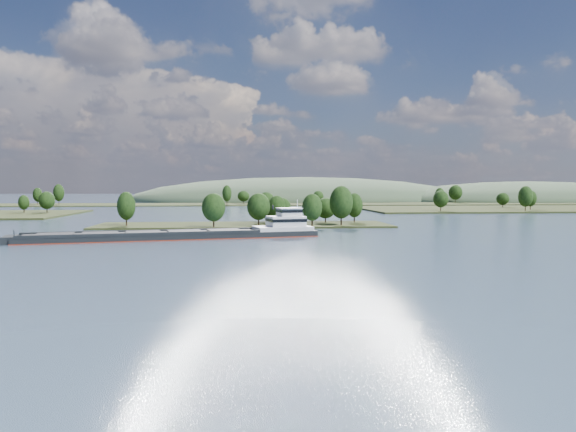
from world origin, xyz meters
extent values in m
plane|color=#3C4F67|center=(0.00, 120.00, 0.00)|extent=(1800.00, 1800.00, 0.00)
cube|color=black|center=(0.00, 180.00, 0.00)|extent=(100.00, 30.00, 1.20)
cylinder|color=black|center=(22.01, 167.76, 2.35)|extent=(0.50, 0.50, 3.50)
ellipsoid|color=black|center=(22.01, 167.76, 6.80)|extent=(6.69, 6.69, 9.00)
cylinder|color=black|center=(8.20, 189.04, 2.41)|extent=(0.50, 0.50, 3.62)
ellipsoid|color=black|center=(8.20, 189.04, 7.00)|extent=(7.26, 7.26, 9.30)
cylinder|color=black|center=(4.75, 173.45, 2.38)|extent=(0.50, 0.50, 3.55)
ellipsoid|color=black|center=(4.75, 173.45, 6.89)|extent=(7.76, 7.76, 9.13)
cylinder|color=black|center=(11.54, 183.06, 2.22)|extent=(0.50, 0.50, 3.23)
ellipsoid|color=black|center=(11.54, 183.06, 6.32)|extent=(6.39, 6.39, 8.31)
cylinder|color=black|center=(-9.93, 166.77, 2.39)|extent=(0.50, 0.50, 3.57)
ellipsoid|color=black|center=(-9.93, 166.77, 6.93)|extent=(7.57, 7.57, 9.19)
cylinder|color=black|center=(-39.07, 176.52, 2.45)|extent=(0.50, 0.50, 3.69)
ellipsoid|color=black|center=(-39.07, 176.52, 7.14)|extent=(6.12, 6.12, 9.50)
cylinder|color=black|center=(13.47, 185.28, 2.09)|extent=(0.50, 0.50, 2.98)
ellipsoid|color=black|center=(13.47, 185.28, 5.87)|extent=(6.77, 6.77, 7.65)
cylinder|color=black|center=(40.00, 186.26, 2.34)|extent=(0.50, 0.50, 3.48)
ellipsoid|color=black|center=(40.00, 186.26, 6.76)|extent=(6.16, 6.16, 8.94)
cylinder|color=black|center=(32.48, 172.13, 2.77)|extent=(0.50, 0.50, 4.34)
ellipsoid|color=black|center=(32.48, 172.13, 8.28)|extent=(8.00, 8.00, 11.15)
cylinder|color=black|center=(29.35, 185.70, 2.07)|extent=(0.50, 0.50, 2.93)
ellipsoid|color=black|center=(29.35, 185.70, 5.79)|extent=(7.61, 7.61, 7.54)
cylinder|color=black|center=(-94.16, 268.27, 2.48)|extent=(0.50, 0.50, 3.36)
ellipsoid|color=black|center=(-94.16, 268.27, 6.76)|extent=(7.59, 7.59, 8.65)
cylinder|color=black|center=(-105.31, 269.26, 2.21)|extent=(0.50, 0.50, 2.82)
ellipsoid|color=black|center=(-105.31, 269.26, 5.79)|extent=(5.19, 5.19, 7.25)
cylinder|color=black|center=(104.06, 270.55, 2.55)|extent=(0.50, 0.50, 3.50)
ellipsoid|color=black|center=(104.06, 270.55, 7.00)|extent=(7.95, 7.95, 8.99)
cylinder|color=black|center=(147.27, 264.75, 2.93)|extent=(0.50, 0.50, 4.26)
ellipsoid|color=black|center=(147.27, 264.75, 8.35)|extent=(7.46, 7.46, 10.97)
cylinder|color=black|center=(158.08, 279.49, 2.54)|extent=(0.50, 0.50, 3.48)
ellipsoid|color=black|center=(158.08, 279.49, 6.97)|extent=(6.58, 6.58, 8.96)
cylinder|color=black|center=(159.86, 315.03, 2.26)|extent=(0.50, 0.50, 2.92)
ellipsoid|color=black|center=(159.86, 315.03, 5.97)|extent=(7.76, 7.76, 7.50)
cube|color=black|center=(0.00, 400.00, 0.00)|extent=(900.00, 60.00, 1.20)
cylinder|color=black|center=(-142.78, 399.17, 2.56)|extent=(0.50, 0.50, 3.91)
ellipsoid|color=black|center=(-142.78, 399.17, 7.53)|extent=(6.49, 6.49, 10.06)
cylinder|color=black|center=(144.51, 380.10, 2.55)|extent=(0.50, 0.50, 3.91)
ellipsoid|color=black|center=(144.51, 380.10, 7.52)|extent=(6.93, 6.93, 10.05)
cylinder|color=black|center=(3.15, 405.43, 2.19)|extent=(0.50, 0.50, 3.19)
ellipsoid|color=black|center=(3.15, 405.43, 6.25)|extent=(8.87, 8.87, 8.20)
cylinder|color=black|center=(170.28, 414.86, 2.91)|extent=(0.50, 0.50, 4.61)
ellipsoid|color=black|center=(170.28, 414.86, 8.77)|extent=(10.69, 10.69, 11.86)
cylinder|color=black|center=(-126.63, 394.05, 2.99)|extent=(0.50, 0.50, 4.78)
ellipsoid|color=black|center=(-126.63, 394.05, 9.06)|extent=(7.46, 7.46, 12.28)
cylinder|color=black|center=(57.33, 391.52, 2.20)|extent=(0.50, 0.50, 3.19)
ellipsoid|color=black|center=(57.33, 391.52, 6.25)|extent=(7.83, 7.83, 8.20)
cylinder|color=black|center=(-8.78, 382.37, 2.86)|extent=(0.50, 0.50, 4.51)
ellipsoid|color=black|center=(-8.78, 382.37, 8.60)|extent=(6.47, 6.47, 11.61)
ellipsoid|color=#394D35|center=(260.00, 470.00, 0.00)|extent=(260.00, 140.00, 36.00)
ellipsoid|color=#394D35|center=(60.00, 500.00, 0.00)|extent=(320.00, 160.00, 44.00)
cube|color=black|center=(-18.96, 133.54, 0.48)|extent=(76.59, 25.54, 2.10)
cube|color=maroon|center=(-18.96, 133.54, 0.05)|extent=(76.82, 25.76, 0.24)
cube|color=black|center=(-27.41, 136.49, 1.81)|extent=(57.87, 12.94, 0.76)
cube|color=black|center=(-25.42, 127.36, 1.81)|extent=(57.87, 12.94, 0.76)
cube|color=black|center=(-26.42, 131.92, 1.67)|extent=(57.75, 20.55, 0.29)
cube|color=black|center=(-46.92, 127.46, 1.96)|extent=(10.05, 9.47, 0.33)
cube|color=black|center=(-36.67, 129.69, 1.96)|extent=(10.05, 9.47, 0.33)
cube|color=black|center=(-26.42, 131.92, 1.96)|extent=(10.05, 9.47, 0.33)
cube|color=black|center=(-16.16, 134.15, 1.96)|extent=(10.05, 9.47, 0.33)
cube|color=black|center=(-5.91, 136.38, 1.96)|extent=(10.05, 9.47, 0.33)
cube|color=black|center=(-56.71, 125.34, 0.86)|extent=(4.62, 9.00, 1.91)
cylinder|color=black|center=(-55.78, 125.54, 2.19)|extent=(0.27, 0.27, 2.10)
cube|color=silver|center=(9.93, 139.83, 2.10)|extent=(16.86, 12.19, 1.14)
cube|color=silver|center=(10.87, 140.03, 4.01)|extent=(10.94, 9.48, 2.86)
cube|color=black|center=(10.87, 140.03, 4.39)|extent=(11.17, 9.71, 0.86)
cube|color=silver|center=(11.80, 140.23, 6.49)|extent=(6.81, 6.81, 2.10)
cube|color=black|center=(11.80, 140.23, 6.87)|extent=(7.04, 7.04, 0.76)
cube|color=silver|center=(11.80, 140.23, 7.63)|extent=(7.26, 7.26, 0.19)
cylinder|color=silver|center=(14.13, 140.74, 8.78)|extent=(0.23, 0.23, 2.48)
cylinder|color=black|center=(7.46, 142.22, 7.82)|extent=(0.57, 0.57, 1.14)
camera|label=1|loc=(-3.02, -13.66, 13.71)|focal=35.00mm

